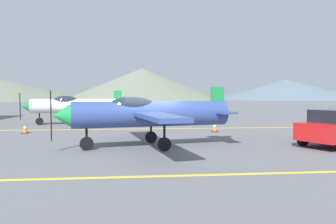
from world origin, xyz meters
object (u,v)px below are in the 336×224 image
(airplane_near, at_px, (146,113))
(airplane_mid, at_px, (73,105))
(traffic_cone_side, at_px, (25,128))
(traffic_cone_front, at_px, (215,127))

(airplane_near, relative_size, airplane_mid, 1.00)
(airplane_mid, height_order, traffic_cone_side, airplane_mid)
(traffic_cone_side, bearing_deg, airplane_mid, 72.44)
(airplane_near, relative_size, traffic_cone_side, 14.87)
(traffic_cone_front, bearing_deg, traffic_cone_side, 178.39)
(airplane_near, relative_size, traffic_cone_front, 14.87)
(airplane_near, xyz_separation_m, airplane_mid, (-5.27, 11.14, 0.00))
(airplane_near, distance_m, traffic_cone_front, 7.05)
(airplane_mid, xyz_separation_m, traffic_cone_side, (-1.72, -5.43, -1.19))
(airplane_mid, distance_m, traffic_cone_side, 5.82)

